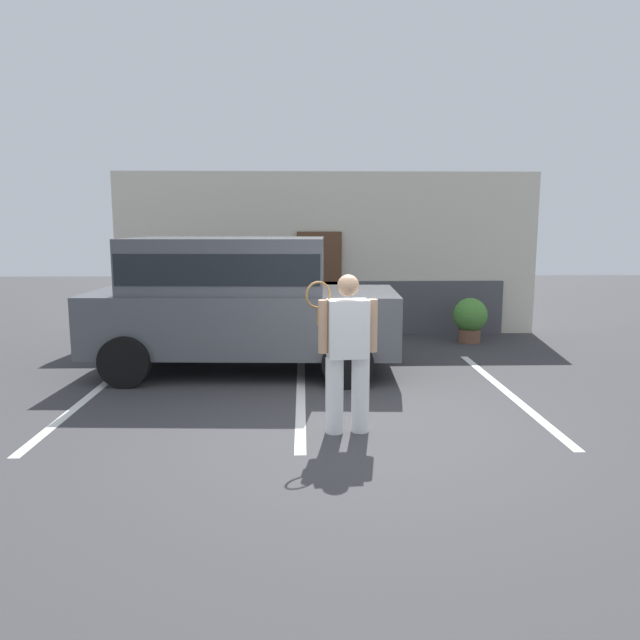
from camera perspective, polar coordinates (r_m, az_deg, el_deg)
ground_plane at (r=6.79m, az=2.79°, el=-10.39°), size 40.00×40.00×0.00m
parking_stripe_0 at (r=8.68m, az=-20.75°, el=-6.62°), size 0.12×4.40×0.01m
parking_stripe_1 at (r=8.20m, az=-1.82°, el=-6.92°), size 0.12×4.40×0.01m
parking_stripe_2 at (r=8.66m, az=17.15°, el=-6.47°), size 0.12×4.40×0.01m
house_frontage at (r=12.46m, az=0.68°, el=5.77°), size 8.55×0.40×3.29m
parked_suv at (r=9.32m, az=-7.78°, el=2.11°), size 4.68×2.33×2.05m
tennis_player_man at (r=6.52m, az=2.59°, el=-2.95°), size 0.78×0.31×1.73m
potted_plant_by_porch at (r=11.95m, az=13.93°, el=0.20°), size 0.65×0.65×0.86m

